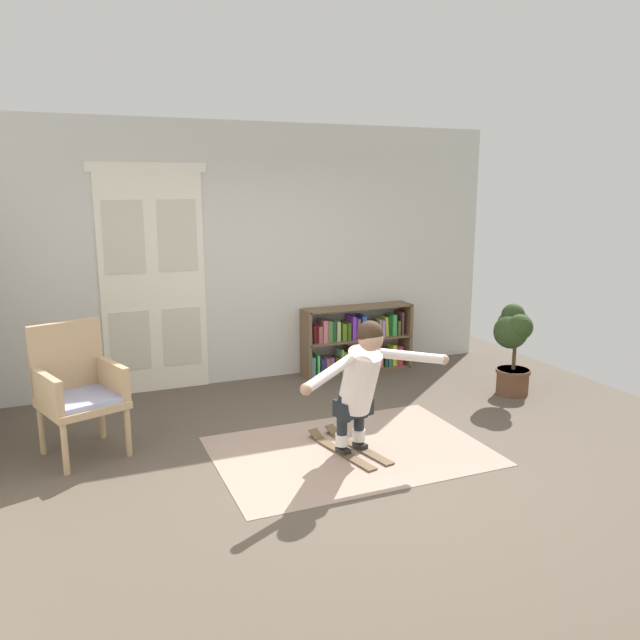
{
  "coord_description": "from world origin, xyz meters",
  "views": [
    {
      "loc": [
        -2.0,
        -4.28,
        2.21
      ],
      "look_at": [
        0.07,
        0.74,
        1.05
      ],
      "focal_mm": 35.34,
      "sensor_mm": 36.0,
      "label": 1
    }
  ],
  "objects": [
    {
      "name": "ground_plane",
      "position": [
        0.0,
        0.0,
        0.0
      ],
      "size": [
        7.2,
        7.2,
        0.0
      ],
      "primitive_type": "plane",
      "color": "brown"
    },
    {
      "name": "back_wall",
      "position": [
        0.0,
        2.6,
        1.45
      ],
      "size": [
        6.0,
        0.1,
        2.9
      ],
      "primitive_type": "cube",
      "color": "beige",
      "rests_on": "ground"
    },
    {
      "name": "double_door",
      "position": [
        -1.11,
        2.54,
        1.23
      ],
      "size": [
        1.22,
        0.05,
        2.45
      ],
      "color": "silver",
      "rests_on": "ground"
    },
    {
      "name": "rug",
      "position": [
        0.14,
        0.24,
        0.0
      ],
      "size": [
        2.27,
        1.56,
        0.01
      ],
      "primitive_type": "cube",
      "color": "tan",
      "rests_on": "ground"
    },
    {
      "name": "bookshelf",
      "position": [
        1.22,
        2.39,
        0.35
      ],
      "size": [
        1.38,
        0.3,
        0.8
      ],
      "color": "brown",
      "rests_on": "ground"
    },
    {
      "name": "wicker_chair",
      "position": [
        -1.96,
        1.09,
        0.58
      ],
      "size": [
        0.77,
        0.77,
        1.1
      ],
      "color": "tan",
      "rests_on": "ground"
    },
    {
      "name": "potted_plant",
      "position": [
        2.38,
        0.94,
        0.61
      ],
      "size": [
        0.46,
        0.48,
        0.98
      ],
      "color": "brown",
      "rests_on": "ground"
    },
    {
      "name": "skis_pair",
      "position": [
        0.14,
        0.27,
        0.02
      ],
      "size": [
        0.45,
        0.9,
        0.07
      ],
      "color": "brown",
      "rests_on": "rug"
    },
    {
      "name": "person_skier",
      "position": [
        0.17,
        0.11,
        0.68
      ],
      "size": [
        1.46,
        0.69,
        1.1
      ],
      "color": "white",
      "rests_on": "skis_pair"
    }
  ]
}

